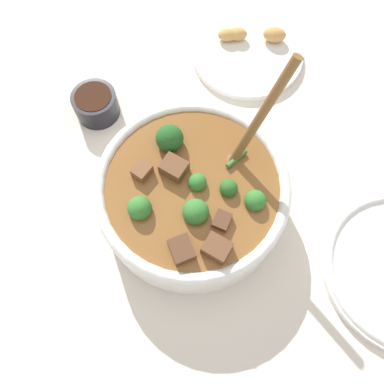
# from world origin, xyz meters

# --- Properties ---
(ground_plane) EXTENTS (4.00, 4.00, 0.00)m
(ground_plane) POSITION_xyz_m (0.00, 0.00, 0.00)
(ground_plane) COLOR silver
(stew_bowl) EXTENTS (0.27, 0.27, 0.24)m
(stew_bowl) POSITION_xyz_m (0.00, 0.00, 0.05)
(stew_bowl) COLOR white
(stew_bowl) RESTS_ON ground_plane
(condiment_bowl) EXTENTS (0.07, 0.07, 0.04)m
(condiment_bowl) POSITION_xyz_m (-0.19, -0.14, 0.02)
(condiment_bowl) COLOR black
(condiment_bowl) RESTS_ON ground_plane
(food_plate) EXTENTS (0.20, 0.20, 0.04)m
(food_plate) POSITION_xyz_m (-0.29, 0.14, 0.01)
(food_plate) COLOR white
(food_plate) RESTS_ON ground_plane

